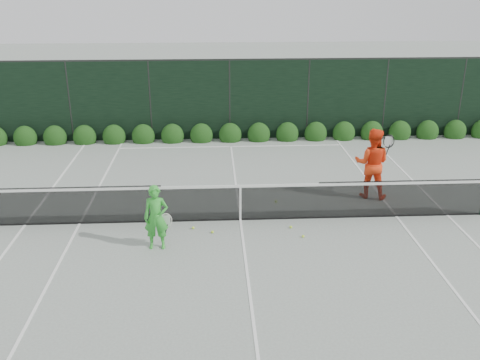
{
  "coord_description": "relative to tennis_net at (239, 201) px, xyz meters",
  "views": [
    {
      "loc": [
        -0.69,
        -12.54,
        5.91
      ],
      "look_at": [
        0.01,
        0.3,
        1.0
      ],
      "focal_mm": 40.0,
      "sensor_mm": 36.0,
      "label": 1
    }
  ],
  "objects": [
    {
      "name": "court_lines",
      "position": [
        0.02,
        0.0,
        -0.53
      ],
      "size": [
        11.03,
        23.83,
        0.01
      ],
      "color": "white",
      "rests_on": "ground"
    },
    {
      "name": "tennis_balls",
      "position": [
        0.39,
        -0.34,
        -0.5
      ],
      "size": [
        2.74,
        2.23,
        0.07
      ],
      "color": "#C9F636",
      "rests_on": "ground"
    },
    {
      "name": "ground",
      "position": [
        0.02,
        0.0,
        -0.53
      ],
      "size": [
        80.0,
        80.0,
        0.0
      ],
      "primitive_type": "plane",
      "color": "gray",
      "rests_on": "ground"
    },
    {
      "name": "player_man",
      "position": [
        3.8,
        1.4,
        0.47
      ],
      "size": [
        1.17,
        1.04,
        2.01
      ],
      "rotation": [
        0.0,
        0.0,
        2.81
      ],
      "color": "#FF3E15",
      "rests_on": "ground"
    },
    {
      "name": "hedge_row",
      "position": [
        0.02,
        7.15,
        -0.3
      ],
      "size": [
        31.66,
        0.65,
        0.94
      ],
      "color": "#10330E",
      "rests_on": "ground"
    },
    {
      "name": "tennis_net",
      "position": [
        0.0,
        0.0,
        0.0
      ],
      "size": [
        12.9,
        0.1,
        1.07
      ],
      "color": "#11331F",
      "rests_on": "ground"
    },
    {
      "name": "windscreen_fence",
      "position": [
        0.02,
        -2.71,
        0.98
      ],
      "size": [
        32.0,
        21.07,
        3.06
      ],
      "color": "black",
      "rests_on": "ground"
    },
    {
      "name": "player_woman",
      "position": [
        -1.98,
        -1.38,
        0.23
      ],
      "size": [
        0.63,
        0.37,
        1.53
      ],
      "rotation": [
        0.0,
        0.0,
        -0.0
      ],
      "color": "green",
      "rests_on": "ground"
    }
  ]
}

